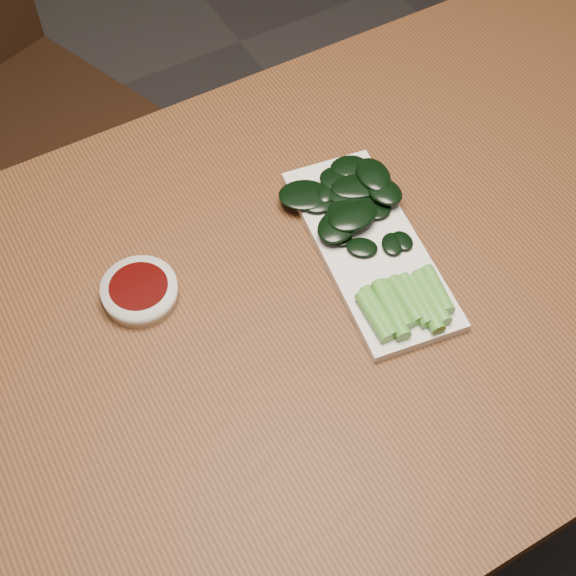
{
  "coord_description": "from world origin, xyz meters",
  "views": [
    {
      "loc": [
        -0.32,
        -0.49,
        1.61
      ],
      "look_at": [
        -0.03,
        0.01,
        0.76
      ],
      "focal_mm": 50.0,
      "sensor_mm": 36.0,
      "label": 1
    }
  ],
  "objects": [
    {
      "name": "sauce_bowl",
      "position": [
        -0.2,
        0.1,
        0.76
      ],
      "size": [
        0.1,
        0.1,
        0.03
      ],
      "color": "silver",
      "rests_on": "table"
    },
    {
      "name": "table",
      "position": [
        0.0,
        0.0,
        0.68
      ],
      "size": [
        1.4,
        0.8,
        0.75
      ],
      "color": "#4F2D16",
      "rests_on": "ground"
    },
    {
      "name": "ground",
      "position": [
        0.0,
        0.0,
        0.0
      ],
      "size": [
        6.0,
        6.0,
        0.0
      ],
      "primitive_type": "plane",
      "color": "#312E2E",
      "rests_on": "ground"
    },
    {
      "name": "serving_plate",
      "position": [
        0.1,
        0.01,
        0.76
      ],
      "size": [
        0.18,
        0.34,
        0.01
      ],
      "rotation": [
        0.0,
        0.0,
        -0.16
      ],
      "color": "silver",
      "rests_on": "table"
    },
    {
      "name": "gai_lan",
      "position": [
        0.1,
        0.02,
        0.78
      ],
      "size": [
        0.17,
        0.31,
        0.03
      ],
      "color": "#488E31",
      "rests_on": "serving_plate"
    }
  ]
}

